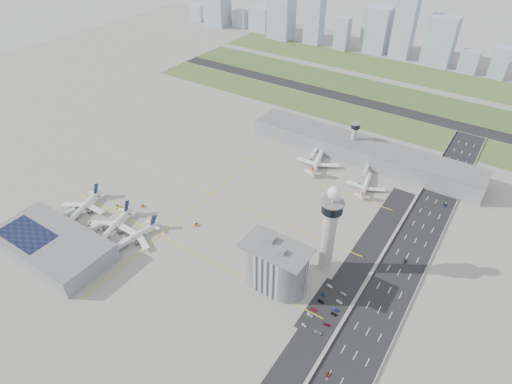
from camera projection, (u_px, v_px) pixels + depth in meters
The scene contains 63 objects.
ground at pixel (229, 233), 308.99m from camera, with size 1000.00×1000.00×0.00m, color #9C9991.
grass_strip_0 at pixel (336, 111), 468.40m from camera, with size 480.00×50.00×0.08m, color #4D6630.
grass_strip_1 at pixel (363, 88), 518.60m from camera, with size 480.00×60.00×0.08m, color #44632F.
grass_strip_2 at pixel (385, 68), 572.14m from camera, with size 480.00×70.00×0.08m, color #4B622E.
runway at pixel (350, 99), 493.15m from camera, with size 480.00×22.00×0.10m, color black.
highway at pixel (383, 303), 258.07m from camera, with size 28.00×500.00×0.10m, color black.
barrier_left at pixel (361, 293), 263.94m from camera, with size 0.60×500.00×1.20m, color #9E9E99.
barrier_right at pixel (406, 313), 251.55m from camera, with size 0.60×500.00×1.20m, color #9E9E99.
landside_road at pixel (338, 296), 262.45m from camera, with size 18.00×260.00×0.08m, color black.
parking_lot at pixel (326, 308), 255.30m from camera, with size 20.00×44.00×0.10m, color black.
taxiway_line_h_0 at pixel (160, 235), 306.62m from camera, with size 260.00×0.60×0.01m, color yellow.
taxiway_line_h_1 at pixel (212, 194), 346.77m from camera, with size 260.00×0.60×0.01m, color yellow.
taxiway_line_h_2 at pixel (253, 161), 386.93m from camera, with size 260.00×0.60×0.01m, color yellow.
taxiway_line_v at pixel (212, 194), 346.77m from camera, with size 0.60×260.00×0.01m, color yellow.
control_tower at pixel (330, 226), 261.57m from camera, with size 14.00×14.00×64.50m.
secondary_tower at pixel (354, 136), 384.88m from camera, with size 8.60×8.60×31.90m.
admin_building at pixel (275, 266), 262.13m from camera, with size 42.00×24.00×33.50m.
terminal_pier at pixel (362, 151), 385.63m from camera, with size 210.00×32.00×15.80m.
near_terminal at pixel (52, 245), 289.24m from camera, with size 84.00×42.00×13.00m.
airplane_near_a at pixel (82, 205), 325.41m from camera, with size 43.06×36.60×12.06m, color white, non-canonical shape.
airplane_near_b at pixel (112, 224), 307.14m from camera, with size 44.36×37.70×12.42m, color white, non-canonical shape.
airplane_near_c at pixel (133, 234), 299.55m from camera, with size 40.13×34.11×11.24m, color white, non-canonical shape.
airplane_far_a at pixel (318, 159), 377.56m from camera, with size 45.90×39.01×12.85m, color white, non-canonical shape.
airplane_far_b at pixel (366, 183), 349.63m from camera, with size 37.69×32.04×10.55m, color white, non-canonical shape.
jet_bridge_near_0 at pixel (58, 219), 316.48m from camera, with size 14.00×3.00×5.70m, color silver, non-canonical shape.
jet_bridge_near_1 at pixel (84, 235), 303.20m from camera, with size 14.00×3.00×5.70m, color silver, non-canonical shape.
jet_bridge_near_2 at pixel (113, 251), 289.92m from camera, with size 14.00×3.00×5.70m, color silver, non-canonical shape.
jet_bridge_far_0 at pixel (316, 151), 394.75m from camera, with size 14.00×3.00×5.70m, color silver, non-canonical shape.
jet_bridge_far_1 at pixel (367, 167), 372.62m from camera, with size 14.00×3.00×5.70m, color silver, non-canonical shape.
tug_0 at pixel (91, 223), 315.66m from camera, with size 2.30×3.35×1.95m, color gold, non-canonical shape.
tug_1 at pixel (118, 207), 331.63m from camera, with size 2.52×3.67×2.13m, color yellow, non-canonical shape.
tug_2 at pixel (142, 206), 332.59m from camera, with size 1.91×2.77×1.61m, color orange, non-canonical shape.
tug_3 at pixel (196, 225), 314.68m from camera, with size 2.35×3.42×1.99m, color gold, non-canonical shape.
tug_4 at pixel (311, 170), 372.63m from camera, with size 2.14×3.11×1.81m, color yellow, non-canonical shape.
tug_5 at pixel (363, 188), 351.46m from camera, with size 2.43×3.54×2.06m, color orange, non-canonical shape.
car_lot_0 at pixel (304, 325), 244.89m from camera, with size 1.35×3.36×1.14m, color white.
car_lot_1 at pixel (310, 315), 250.59m from camera, with size 1.37×3.92×1.29m, color #9C9FAB.
car_lot_2 at pixel (313, 310), 253.61m from camera, with size 1.85×4.01×1.11m, color maroon.
car_lot_3 at pixel (321, 302), 258.43m from camera, with size 1.61×3.97×1.15m, color black.
car_lot_4 at pixel (323, 295), 262.68m from camera, with size 1.34×3.33×1.13m, color navy.
car_lot_5 at pixel (329, 286), 268.14m from camera, with size 1.32×3.77×1.24m, color silver.
car_lot_6 at pixel (318, 333), 240.79m from camera, with size 2.11×4.57×1.27m, color gray.
car_lot_7 at pixel (327, 325), 245.26m from camera, with size 1.52×3.73×1.08m, color maroon.
car_lot_8 at pixel (334, 314), 251.04m from camera, with size 1.56×3.87×1.32m, color black.
car_lot_9 at pixel (335, 310), 253.46m from camera, with size 1.39×4.00×1.32m, color navy.
car_lot_10 at pixel (339, 302), 258.29m from camera, with size 1.85×4.01×1.11m, color white.
car_lot_11 at pixel (344, 294), 263.16m from camera, with size 1.59×3.92×1.14m, color #A9A9A9.
car_hw_0 at pixel (327, 375), 220.68m from camera, with size 1.31×3.25×1.11m, color maroon.
car_hw_1 at pixel (404, 261), 285.29m from camera, with size 1.34×3.85×1.27m, color black.
car_hw_2 at pixel (444, 205), 333.77m from camera, with size 2.15×4.66×1.29m, color navy.
car_hw_4 at pixel (445, 164), 380.82m from camera, with size 1.38×3.43×1.17m, color #9E9FA2.
skyline_bldg_0 at pixel (198, 13), 750.49m from camera, with size 24.05×19.24×26.50m, color #9EADC1.
skyline_bldg_1 at pixel (217, 5), 715.48m from camera, with size 37.63×30.10×65.60m, color #9EADC1.
skyline_bldg_2 at pixel (241, 19), 717.78m from camera, with size 22.81×18.25×26.79m, color #9EADC1.
skyline_bldg_3 at pixel (261, 19), 698.43m from camera, with size 32.30×25.84×36.93m, color #9EADC1.
skyline_bldg_4 at pixel (281, 18), 659.34m from camera, with size 35.81×28.65×60.36m, color #9EADC1.
skyline_bldg_5 at pixel (314, 21), 636.32m from camera, with size 25.49×20.39×66.89m, color #9EADC1.
skyline_bldg_6 at pixel (342, 34), 620.63m from camera, with size 20.04×16.03×45.20m, color #9EADC1.
skyline_bldg_7 at pixel (376, 29), 609.42m from camera, with size 35.76×28.61×61.22m, color #9EADC1.
skyline_bldg_8 at pixel (405, 27), 581.53m from camera, with size 26.33×21.06×83.39m, color #9EADC1.
skyline_bldg_9 at pixel (440, 41), 566.39m from camera, with size 36.96×29.57×62.11m, color #9EADC1.
skyline_bldg_10 at pixel (469, 62), 551.84m from camera, with size 23.01×18.41×27.75m, color #9EADC1.
skyline_bldg_11 at pixel (500, 63), 532.77m from camera, with size 20.22×16.18×38.97m, color #9EADC1.
Camera 1 is at (143.15, -181.48, 208.07)m, focal length 30.00 mm.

